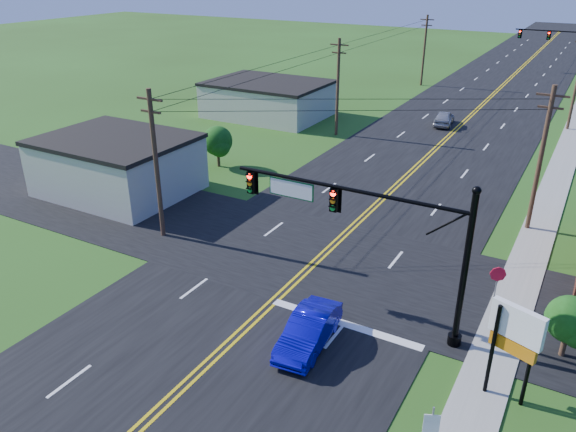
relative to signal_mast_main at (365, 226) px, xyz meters
The scene contains 19 objects.
ground 10.27m from the signal_mast_main, 118.47° to the right, with size 260.00×260.00×0.00m, color #264614.
road_main 42.49m from the signal_mast_main, 95.90° to the left, with size 16.00×220.00×0.04m, color black.
road_cross 7.56m from the signal_mast_main, 137.32° to the left, with size 70.00×10.00×0.04m, color black.
sidewalk 32.93m from the signal_mast_main, 79.10° to the left, with size 2.00×160.00×0.08m, color gray.
signal_mast_main is the anchor object (origin of this frame).
signal_mast_far 72.00m from the signal_mast_main, 89.92° to the left, with size 10.98×0.60×7.48m.
cream_bldg_near 22.33m from the signal_mast_main, 164.29° to the left, with size 10.20×8.20×4.10m.
cream_bldg_far 38.12m from the signal_mast_main, 127.88° to the left, with size 12.20×9.20×3.70m.
utility_pole_left_a 13.98m from the signal_mast_main, behind, with size 1.80×0.28×9.00m.
utility_pole_left_b 30.34m from the signal_mast_main, 117.14° to the left, with size 1.80×0.28×9.00m.
utility_pole_left_c 55.74m from the signal_mast_main, 104.37° to the left, with size 1.80×0.28×9.00m.
utility_pole_right_a 15.03m from the signal_mast_main, 68.69° to the left, with size 1.80×0.28×9.00m.
shrub_corner 9.26m from the signal_mast_main, ahead, with size 2.00×2.00×2.86m.
tree_left 23.22m from the signal_mast_main, 142.64° to the left, with size 2.40×2.40×3.37m.
blue_car 5.23m from the signal_mast_main, 108.71° to the right, with size 1.58×4.53×1.49m, color #0B07A9.
distant_car 36.09m from the signal_mast_main, 99.14° to the left, with size 1.73×4.30×1.47m, color #A1A1A6.
route_sign 9.12m from the signal_mast_main, 51.43° to the right, with size 0.51×0.24×2.17m.
stop_sign 7.38m from the signal_mast_main, 36.71° to the left, with size 0.74×0.31×2.17m.
pylon_sign 7.56m from the signal_mast_main, 19.06° to the right, with size 1.99×0.95×4.13m.
Camera 1 is at (12.33, -13.07, 15.41)m, focal length 35.00 mm.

